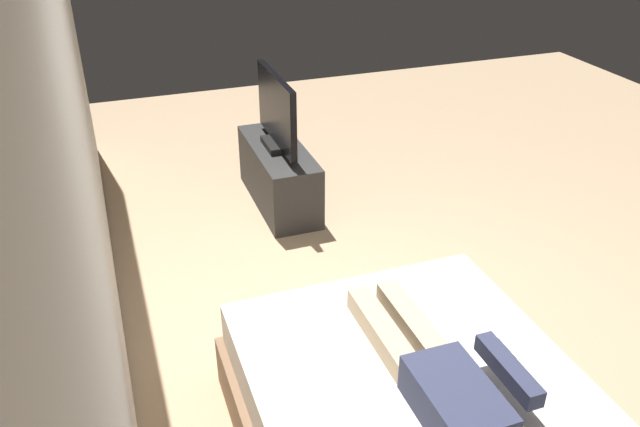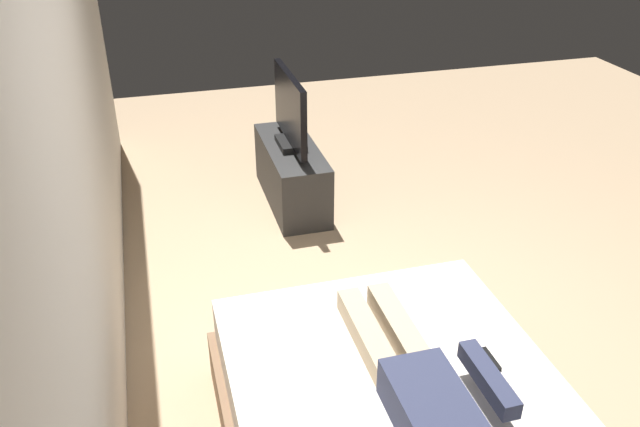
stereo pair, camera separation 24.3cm
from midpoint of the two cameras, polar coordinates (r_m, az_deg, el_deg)
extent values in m
plane|color=tan|center=(3.96, 8.08, -11.71)|extent=(10.00, 10.00, 0.00)
cube|color=silver|center=(3.32, -18.89, 6.95)|extent=(6.40, 0.10, 2.80)
cube|color=#2D334C|center=(2.76, 12.27, -16.49)|extent=(0.48, 0.28, 0.18)
cube|color=tan|center=(3.16, 9.15, -9.98)|extent=(0.60, 0.11, 0.11)
cube|color=tan|center=(3.11, 6.41, -10.55)|extent=(0.60, 0.11, 0.11)
cube|color=#2D334C|center=(2.88, 16.93, -13.70)|extent=(0.40, 0.08, 0.08)
cube|color=black|center=(3.16, 16.79, -12.17)|extent=(0.15, 0.04, 0.02)
cube|color=#2D2D2D|center=(5.33, -1.19, 3.44)|extent=(1.10, 0.40, 0.50)
cube|color=black|center=(5.22, -1.22, 6.16)|extent=(0.32, 0.20, 0.05)
cube|color=black|center=(5.11, -1.26, 9.20)|extent=(0.88, 0.05, 0.54)
camera|label=1|loc=(0.12, -88.19, 1.02)|focal=36.56mm
camera|label=2|loc=(0.12, 91.81, -1.02)|focal=36.56mm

